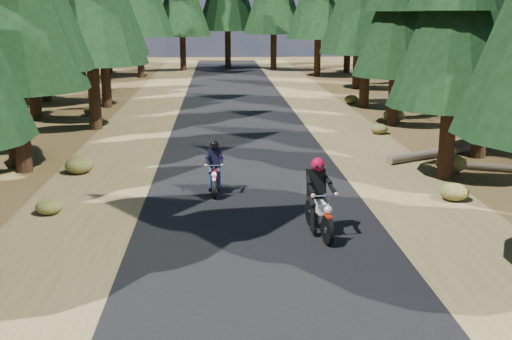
{
  "coord_description": "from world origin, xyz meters",
  "views": [
    {
      "loc": [
        -0.94,
        -14.45,
        5.05
      ],
      "look_at": [
        0.0,
        1.5,
        1.1
      ],
      "focal_mm": 45.0,
      "sensor_mm": 36.0,
      "label": 1
    }
  ],
  "objects": [
    {
      "name": "shoulder_r",
      "position": [
        4.6,
        5.0,
        0.0
      ],
      "size": [
        3.2,
        100.0,
        0.01
      ],
      "primitive_type": "cube",
      "color": "brown",
      "rests_on": "ground"
    },
    {
      "name": "understory_shrubs",
      "position": [
        1.73,
        6.41,
        0.27
      ],
      "size": [
        15.54,
        31.83,
        0.61
      ],
      "color": "#474C1E",
      "rests_on": "ground"
    },
    {
      "name": "shoulder_l",
      "position": [
        -4.6,
        5.0,
        0.0
      ],
      "size": [
        3.2,
        100.0,
        0.01
      ],
      "primitive_type": "cube",
      "color": "brown",
      "rests_on": "ground"
    },
    {
      "name": "ground",
      "position": [
        0.0,
        0.0,
        0.0
      ],
      "size": [
        120.0,
        120.0,
        0.0
      ],
      "primitive_type": "plane",
      "color": "#463419",
      "rests_on": "ground"
    },
    {
      "name": "rider_lead",
      "position": [
        1.34,
        -0.45,
        0.6
      ],
      "size": [
        0.89,
        2.08,
        1.8
      ],
      "rotation": [
        0.0,
        0.0,
        3.28
      ],
      "color": "silver",
      "rests_on": "road"
    },
    {
      "name": "log_near",
      "position": [
        7.3,
        7.74,
        0.16
      ],
      "size": [
        5.14,
        2.98,
        0.32
      ],
      "primitive_type": "cylinder",
      "rotation": [
        0.0,
        1.57,
        0.5
      ],
      "color": "#4C4233",
      "rests_on": "ground"
    },
    {
      "name": "rider_follow",
      "position": [
        -1.08,
        3.23,
        0.51
      ],
      "size": [
        0.54,
        1.7,
        1.51
      ],
      "rotation": [
        0.0,
        0.0,
        3.12
      ],
      "color": "maroon",
      "rests_on": "road"
    },
    {
      "name": "road",
      "position": [
        0.0,
        5.0,
        0.01
      ],
      "size": [
        6.0,
        100.0,
        0.01
      ],
      "primitive_type": "cube",
      "color": "black",
      "rests_on": "ground"
    }
  ]
}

